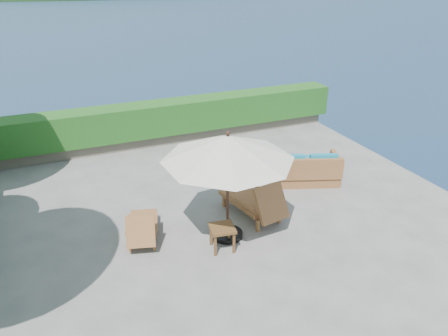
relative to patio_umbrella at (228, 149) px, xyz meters
name	(u,v)px	position (x,y,z in m)	size (l,w,h in m)	color
ground	(226,229)	(0.07, 0.28, -2.05)	(12.00, 12.00, 0.00)	gray
foundation	(225,284)	(0.07, 0.28, -3.60)	(12.00, 12.00, 3.00)	#4D453D
ocean	(225,330)	(0.07, 0.28, -5.05)	(600.00, 600.00, 0.00)	navy
planter_wall_far	(159,138)	(0.07, 5.88, -1.87)	(12.00, 0.60, 0.36)	#655D51
hedge_far	(158,118)	(0.07, 5.88, -1.20)	(12.40, 0.90, 1.00)	#244D16
patio_umbrella	(228,149)	(0.00, 0.00, 0.00)	(3.40, 3.40, 2.43)	black
lounge_left	(142,227)	(-1.72, 0.57, -1.71)	(0.93, 1.51, 0.81)	brown
lounge_right	(255,201)	(0.90, 0.47, -1.62)	(1.06, 1.88, 1.02)	brown
side_table	(222,231)	(-0.28, -0.37, -1.62)	(0.56, 0.56, 0.53)	brown
wicker_loveseat	(304,170)	(2.89, 1.59, -1.69)	(2.09, 1.54, 0.92)	brown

